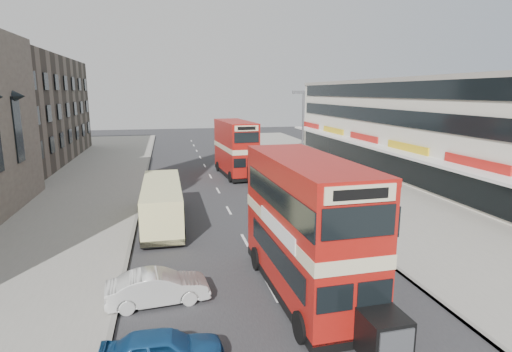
{
  "coord_description": "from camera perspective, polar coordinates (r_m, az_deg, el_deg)",
  "views": [
    {
      "loc": [
        -3.98,
        -13.17,
        8.05
      ],
      "look_at": [
        0.36,
        6.79,
        3.86
      ],
      "focal_mm": 28.91,
      "sensor_mm": 36.0,
      "label": 1
    }
  ],
  "objects": [
    {
      "name": "pedestrian_far",
      "position": [
        47.27,
        3.61,
        3.03
      ],
      "size": [
        1.08,
        0.56,
        1.76
      ],
      "primitive_type": "imported",
      "rotation": [
        0.0,
        0.0,
        -0.13
      ],
      "color": "gray",
      "rests_on": "pavement_right"
    },
    {
      "name": "car_right_b",
      "position": [
        36.23,
        3.03,
        -0.25
      ],
      "size": [
        4.62,
        2.33,
        1.25
      ],
      "primitive_type": "imported",
      "rotation": [
        0.0,
        0.0,
        -1.63
      ],
      "color": "#BA8312",
      "rests_on": "ground"
    },
    {
      "name": "street_lamp",
      "position": [
        33.05,
        6.35,
        5.85
      ],
      "size": [
        1.0,
        0.2,
        8.12
      ],
      "color": "slate",
      "rests_on": "ground"
    },
    {
      "name": "bus_second",
      "position": [
        39.98,
        -2.82,
        3.88
      ],
      "size": [
        3.24,
        9.36,
        5.12
      ],
      "rotation": [
        0.0,
        0.0,
        3.22
      ],
      "color": "black",
      "rests_on": "ground"
    },
    {
      "name": "pavement_left",
      "position": [
        35.05,
        -25.16,
        -2.69
      ],
      "size": [
        12.0,
        90.0,
        0.15
      ],
      "primitive_type": "cube",
      "color": "gray",
      "rests_on": "ground"
    },
    {
      "name": "car_right_a",
      "position": [
        30.09,
        6.37,
        -2.57
      ],
      "size": [
        5.18,
        2.51,
        1.45
      ],
      "primitive_type": "imported",
      "rotation": [
        0.0,
        0.0,
        -1.67
      ],
      "color": "maroon",
      "rests_on": "ground"
    },
    {
      "name": "coach",
      "position": [
        25.99,
        -12.86,
        -3.52
      ],
      "size": [
        2.37,
        9.02,
        2.39
      ],
      "rotation": [
        0.0,
        0.0,
        0.0
      ],
      "color": "black",
      "rests_on": "ground"
    },
    {
      "name": "kerb_left",
      "position": [
        34.18,
        -15.49,
        -2.33
      ],
      "size": [
        0.2,
        90.0,
        0.16
      ],
      "primitive_type": "cube",
      "color": "gray",
      "rests_on": "ground"
    },
    {
      "name": "pavement_right",
      "position": [
        37.67,
        13.15,
        -0.94
      ],
      "size": [
        12.0,
        90.0,
        0.15
      ],
      "primitive_type": "cube",
      "color": "gray",
      "rests_on": "ground"
    },
    {
      "name": "pedestrian_near",
      "position": [
        29.54,
        11.64,
        -2.18
      ],
      "size": [
        0.87,
        0.86,
        1.98
      ],
      "primitive_type": "imported",
      "rotation": [
        0.0,
        0.0,
        3.91
      ],
      "color": "gray",
      "rests_on": "pavement_right"
    },
    {
      "name": "commercial_row",
      "position": [
        42.67,
        22.03,
        6.24
      ],
      "size": [
        9.9,
        46.2,
        9.3
      ],
      "color": "beige",
      "rests_on": "ground"
    },
    {
      "name": "cyclist",
      "position": [
        33.03,
        2.86,
        -1.3
      ],
      "size": [
        0.75,
        1.91,
        2.08
      ],
      "rotation": [
        0.0,
        0.0,
        0.05
      ],
      "color": "gray",
      "rests_on": "ground"
    },
    {
      "name": "car_left_near",
      "position": [
        13.38,
        -12.8,
        -22.5
      ],
      "size": [
        3.64,
        1.53,
        1.23
      ],
      "primitive_type": "imported",
      "rotation": [
        0.0,
        0.0,
        1.55
      ],
      "color": "navy",
      "rests_on": "ground"
    },
    {
      "name": "bus_main",
      "position": [
        16.44,
        6.94,
        -7.02
      ],
      "size": [
        2.99,
        9.8,
        5.38
      ],
      "rotation": [
        0.0,
        0.0,
        3.18
      ],
      "color": "black",
      "rests_on": "ground"
    },
    {
      "name": "road_surface",
      "position": [
        34.36,
        -5.28,
        -2.0
      ],
      "size": [
        12.0,
        90.0,
        0.01
      ],
      "primitive_type": "cube",
      "color": "#28282B",
      "rests_on": "ground"
    },
    {
      "name": "ground",
      "position": [
        15.94,
        4.14,
        -18.78
      ],
      "size": [
        160.0,
        160.0,
        0.0
      ],
      "primitive_type": "plane",
      "color": "#28282B",
      "rests_on": "ground"
    },
    {
      "name": "car_left_front",
      "position": [
        16.89,
        -13.41,
        -14.76
      ],
      "size": [
        4.02,
        1.74,
        1.29
      ],
      "primitive_type": "imported",
      "rotation": [
        0.0,
        0.0,
        1.67
      ],
      "color": "silver",
      "rests_on": "ground"
    },
    {
      "name": "kerb_right",
      "position": [
        35.57,
        4.52,
        -1.4
      ],
      "size": [
        0.2,
        90.0,
        0.16
      ],
      "primitive_type": "cube",
      "color": "gray",
      "rests_on": "ground"
    },
    {
      "name": "car_right_c",
      "position": [
        46.29,
        -1.09,
        2.51
      ],
      "size": [
        4.54,
        2.21,
        1.49
      ],
      "primitive_type": "imported",
      "rotation": [
        0.0,
        0.0,
        -1.67
      ],
      "color": "#609EC1",
      "rests_on": "ground"
    }
  ]
}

